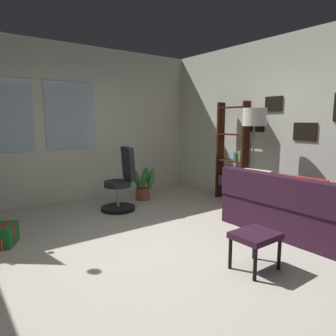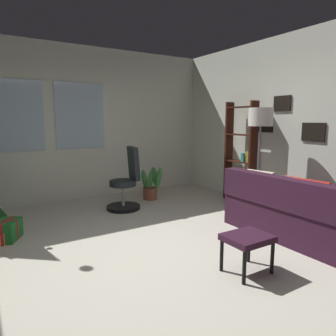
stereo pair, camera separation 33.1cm
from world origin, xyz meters
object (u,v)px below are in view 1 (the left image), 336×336
at_px(couch, 310,212).
at_px(office_chair, 121,186).
at_px(potted_plant, 144,185).
at_px(gift_box_green, 4,235).
at_px(footstool, 255,238).
at_px(bookshelf, 232,158).
at_px(floor_lamp, 254,124).

xyz_separation_m(couch, office_chair, (-1.46, 2.45, 0.11)).
bearing_deg(office_chair, potted_plant, 26.63).
bearing_deg(gift_box_green, office_chair, 14.68).
relative_size(gift_box_green, potted_plant, 0.67).
bearing_deg(potted_plant, footstool, -100.97).
relative_size(footstool, gift_box_green, 1.03).
distance_m(gift_box_green, potted_plant, 2.62).
bearing_deg(bookshelf, office_chair, 161.81).
xyz_separation_m(bookshelf, potted_plant, (-1.31, 0.97, -0.51)).
distance_m(office_chair, bookshelf, 2.11).
relative_size(bookshelf, floor_lamp, 1.08).
bearing_deg(floor_lamp, footstool, -140.49).
height_order(bookshelf, potted_plant, bookshelf).
relative_size(couch, bookshelf, 1.05).
bearing_deg(bookshelf, floor_lamp, -113.14).
height_order(couch, footstool, couch).
xyz_separation_m(couch, potted_plant, (-0.81, 2.78, -0.01)).
height_order(office_chair, floor_lamp, floor_lamp).
xyz_separation_m(floor_lamp, potted_plant, (-1.02, 1.66, -1.14)).
relative_size(floor_lamp, potted_plant, 2.64).
height_order(footstool, floor_lamp, floor_lamp).
relative_size(footstool, potted_plant, 0.69).
distance_m(footstool, office_chair, 2.65).
distance_m(couch, floor_lamp, 1.60).
bearing_deg(potted_plant, bookshelf, -36.55).
bearing_deg(bookshelf, footstool, -133.36).
height_order(couch, potted_plant, couch).
bearing_deg(bookshelf, gift_box_green, 177.50).
bearing_deg(gift_box_green, footstool, -48.60).
distance_m(couch, gift_box_green, 3.85).
bearing_deg(potted_plant, couch, -73.74).
height_order(bookshelf, floor_lamp, bookshelf).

